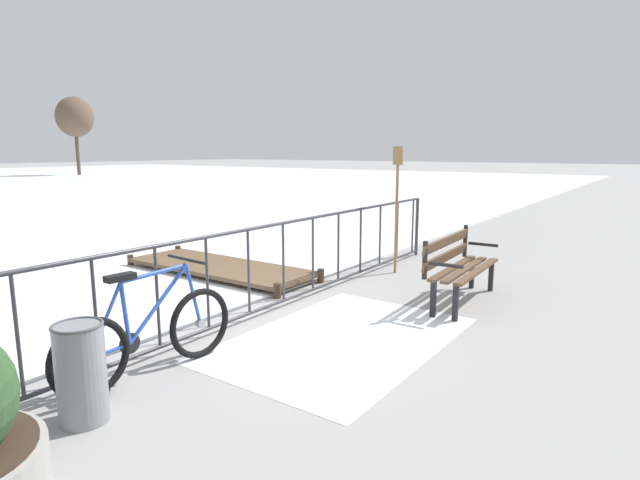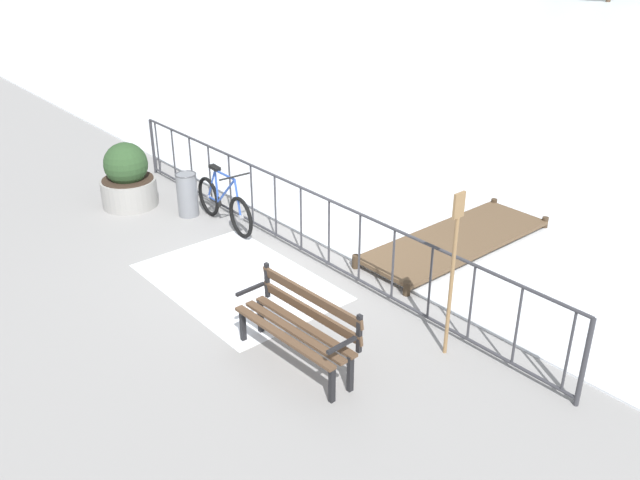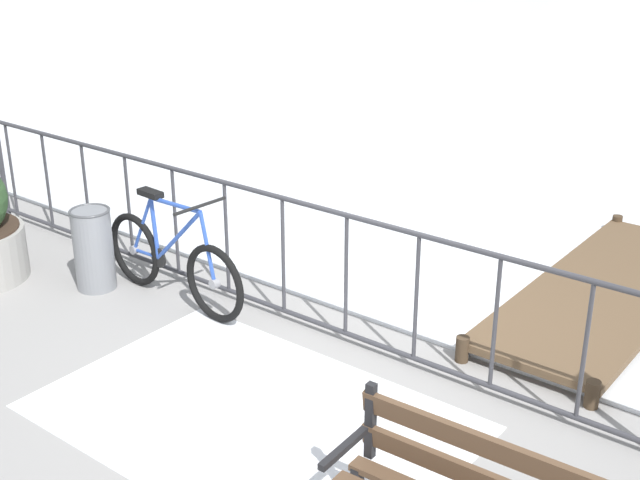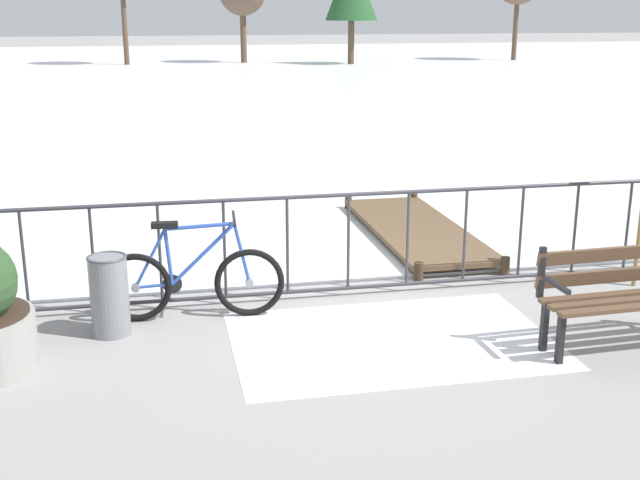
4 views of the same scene
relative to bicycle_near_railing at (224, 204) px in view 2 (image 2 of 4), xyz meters
name	(u,v)px [view 2 (image 2 of 4)]	position (x,y,z in m)	size (l,w,h in m)	color
ground_plane	(301,253)	(1.57, 0.32, -0.37)	(160.00, 160.00, 0.00)	gray
snow_patch	(238,281)	(1.68, -0.88, -0.36)	(2.80, 1.86, 0.01)	white
railing_fence	(301,219)	(1.57, 0.32, 0.19)	(9.06, 0.06, 1.07)	#38383D
bicycle_near_railing	(224,204)	(0.00, 0.00, 0.00)	(1.71, 0.52, 0.97)	black
park_bench	(300,322)	(3.63, -1.36, 0.14)	(1.62, 0.54, 0.89)	brown
planter_with_shrub	(128,179)	(-1.76, -0.78, 0.12)	(0.94, 0.94, 1.11)	#9E9B96
trash_bin	(187,194)	(-0.74, -0.23, 0.00)	(0.35, 0.35, 0.73)	gray
oar_upright	(453,265)	(4.59, 0.00, 0.77)	(0.04, 0.16, 1.98)	#937047
wooden_dock	(456,240)	(2.92, 2.22, -0.25)	(1.10, 3.30, 0.20)	brown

